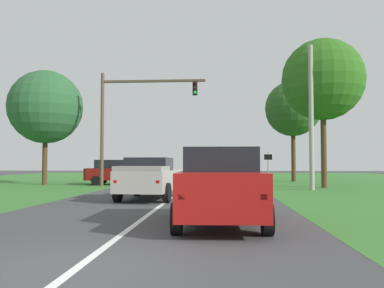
{
  "coord_description": "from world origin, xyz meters",
  "views": [
    {
      "loc": [
        2.18,
        -6.2,
        1.63
      ],
      "look_at": [
        0.69,
        16.38,
        2.66
      ],
      "focal_mm": 37.62,
      "sensor_mm": 36.0,
      "label": 1
    }
  ],
  "objects_px": {
    "red_suv_near": "(220,185)",
    "extra_tree_1": "(46,107)",
    "extra_tree_2": "(293,109)",
    "traffic_light": "(129,111)",
    "keep_moving_sign": "(268,164)",
    "oak_tree_right": "(323,80)",
    "crossing_suv_far": "(119,172)",
    "pickup_truck_lead": "(150,177)",
    "utility_pole_right": "(311,117)"
  },
  "relations": [
    {
      "from": "red_suv_near",
      "to": "extra_tree_1",
      "type": "bearing_deg",
      "value": 125.27
    },
    {
      "from": "extra_tree_1",
      "to": "extra_tree_2",
      "type": "relative_size",
      "value": 0.98
    },
    {
      "from": "traffic_light",
      "to": "extra_tree_2",
      "type": "relative_size",
      "value": 0.91
    },
    {
      "from": "extra_tree_1",
      "to": "extra_tree_2",
      "type": "bearing_deg",
      "value": 17.44
    },
    {
      "from": "keep_moving_sign",
      "to": "oak_tree_right",
      "type": "distance_m",
      "value": 6.51
    },
    {
      "from": "keep_moving_sign",
      "to": "crossing_suv_far",
      "type": "distance_m",
      "value": 10.85
    },
    {
      "from": "red_suv_near",
      "to": "pickup_truck_lead",
      "type": "distance_m",
      "value": 7.69
    },
    {
      "from": "extra_tree_1",
      "to": "red_suv_near",
      "type": "bearing_deg",
      "value": -54.73
    },
    {
      "from": "pickup_truck_lead",
      "to": "utility_pole_right",
      "type": "bearing_deg",
      "value": 37.08
    },
    {
      "from": "extra_tree_1",
      "to": "utility_pole_right",
      "type": "bearing_deg",
      "value": -13.93
    },
    {
      "from": "traffic_light",
      "to": "keep_moving_sign",
      "type": "relative_size",
      "value": 3.35
    },
    {
      "from": "red_suv_near",
      "to": "extra_tree_2",
      "type": "xyz_separation_m",
      "value": [
        6.29,
        23.94,
        5.14
      ]
    },
    {
      "from": "traffic_light",
      "to": "keep_moving_sign",
      "type": "xyz_separation_m",
      "value": [
        9.36,
        -0.74,
        -3.63
      ]
    },
    {
      "from": "red_suv_near",
      "to": "utility_pole_right",
      "type": "height_order",
      "value": "utility_pole_right"
    },
    {
      "from": "pickup_truck_lead",
      "to": "crossing_suv_far",
      "type": "xyz_separation_m",
      "value": [
        -4.27,
        11.34,
        -0.01
      ]
    },
    {
      "from": "oak_tree_right",
      "to": "pickup_truck_lead",
      "type": "bearing_deg",
      "value": -138.51
    },
    {
      "from": "red_suv_near",
      "to": "crossing_suv_far",
      "type": "distance_m",
      "value": 19.8
    },
    {
      "from": "red_suv_near",
      "to": "traffic_light",
      "type": "distance_m",
      "value": 18.09
    },
    {
      "from": "pickup_truck_lead",
      "to": "traffic_light",
      "type": "height_order",
      "value": "traffic_light"
    },
    {
      "from": "pickup_truck_lead",
      "to": "keep_moving_sign",
      "type": "height_order",
      "value": "keep_moving_sign"
    },
    {
      "from": "crossing_suv_far",
      "to": "extra_tree_2",
      "type": "height_order",
      "value": "extra_tree_2"
    },
    {
      "from": "pickup_truck_lead",
      "to": "extra_tree_2",
      "type": "xyz_separation_m",
      "value": [
        9.36,
        16.9,
        5.23
      ]
    },
    {
      "from": "extra_tree_1",
      "to": "keep_moving_sign",
      "type": "bearing_deg",
      "value": -7.96
    },
    {
      "from": "extra_tree_2",
      "to": "red_suv_near",
      "type": "bearing_deg",
      "value": -104.72
    },
    {
      "from": "oak_tree_right",
      "to": "utility_pole_right",
      "type": "distance_m",
      "value": 3.68
    },
    {
      "from": "extra_tree_2",
      "to": "keep_moving_sign",
      "type": "bearing_deg",
      "value": -110.88
    },
    {
      "from": "traffic_light",
      "to": "crossing_suv_far",
      "type": "distance_m",
      "value": 4.73
    },
    {
      "from": "pickup_truck_lead",
      "to": "oak_tree_right",
      "type": "height_order",
      "value": "oak_tree_right"
    },
    {
      "from": "keep_moving_sign",
      "to": "extra_tree_1",
      "type": "distance_m",
      "value": 16.57
    },
    {
      "from": "pickup_truck_lead",
      "to": "traffic_light",
      "type": "distance_m",
      "value": 10.79
    },
    {
      "from": "pickup_truck_lead",
      "to": "crossing_suv_far",
      "type": "bearing_deg",
      "value": 110.63
    },
    {
      "from": "utility_pole_right",
      "to": "extra_tree_2",
      "type": "bearing_deg",
      "value": 85.31
    },
    {
      "from": "oak_tree_right",
      "to": "red_suv_near",
      "type": "bearing_deg",
      "value": -113.12
    },
    {
      "from": "traffic_light",
      "to": "oak_tree_right",
      "type": "bearing_deg",
      "value": -3.59
    },
    {
      "from": "pickup_truck_lead",
      "to": "traffic_light",
      "type": "xyz_separation_m",
      "value": [
        -3.13,
        9.45,
        4.16
      ]
    },
    {
      "from": "red_suv_near",
      "to": "oak_tree_right",
      "type": "height_order",
      "value": "oak_tree_right"
    },
    {
      "from": "pickup_truck_lead",
      "to": "extra_tree_1",
      "type": "distance_m",
      "value": 15.32
    },
    {
      "from": "red_suv_near",
      "to": "traffic_light",
      "type": "xyz_separation_m",
      "value": [
        -6.2,
        16.5,
        4.08
      ]
    },
    {
      "from": "red_suv_near",
      "to": "keep_moving_sign",
      "type": "relative_size",
      "value": 2.04
    },
    {
      "from": "keep_moving_sign",
      "to": "crossing_suv_far",
      "type": "xyz_separation_m",
      "value": [
        -10.51,
        2.64,
        -0.55
      ]
    },
    {
      "from": "traffic_light",
      "to": "extra_tree_1",
      "type": "relative_size",
      "value": 0.93
    },
    {
      "from": "red_suv_near",
      "to": "extra_tree_2",
      "type": "distance_m",
      "value": 25.28
    },
    {
      "from": "oak_tree_right",
      "to": "extra_tree_2",
      "type": "distance_m",
      "value": 8.3
    },
    {
      "from": "keep_moving_sign",
      "to": "extra_tree_2",
      "type": "height_order",
      "value": "extra_tree_2"
    },
    {
      "from": "traffic_light",
      "to": "oak_tree_right",
      "type": "relative_size",
      "value": 0.81
    },
    {
      "from": "crossing_suv_far",
      "to": "utility_pole_right",
      "type": "xyz_separation_m",
      "value": [
        12.77,
        -4.92,
        3.36
      ]
    },
    {
      "from": "red_suv_near",
      "to": "traffic_light",
      "type": "bearing_deg",
      "value": 110.59
    },
    {
      "from": "traffic_light",
      "to": "crossing_suv_far",
      "type": "height_order",
      "value": "traffic_light"
    },
    {
      "from": "keep_moving_sign",
      "to": "extra_tree_1",
      "type": "relative_size",
      "value": 0.28
    },
    {
      "from": "pickup_truck_lead",
      "to": "keep_moving_sign",
      "type": "relative_size",
      "value": 2.17
    }
  ]
}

